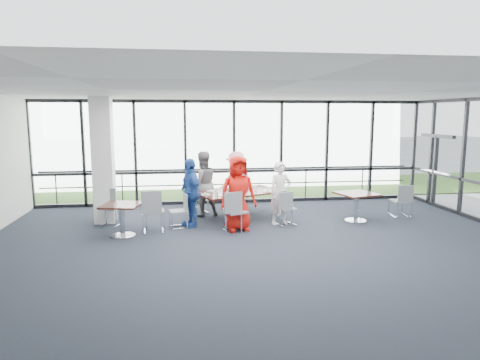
{
  "coord_description": "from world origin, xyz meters",
  "views": [
    {
      "loc": [
        -1.66,
        -8.16,
        2.74
      ],
      "look_at": [
        -0.16,
        2.51,
        1.1
      ],
      "focal_mm": 32.0,
      "sensor_mm": 36.0,
      "label": 1
    }
  ],
  "objects": [
    {
      "name": "menu_a",
      "position": [
        -0.18,
        2.27,
        0.75
      ],
      "size": [
        0.32,
        0.35,
        0.0
      ],
      "primitive_type": "cube",
      "rotation": [
        0.0,
        0.0,
        1.01
      ],
      "color": "silver",
      "rests_on": "main_table"
    },
    {
      "name": "plate_fr",
      "position": [
        0.24,
        3.36,
        0.76
      ],
      "size": [
        0.24,
        0.24,
        0.01
      ],
      "primitive_type": "cylinder",
      "color": "white",
      "rests_on": "main_table"
    },
    {
      "name": "hangar_main",
      "position": [
        4.0,
        32.0,
        3.0
      ],
      "size": [
        24.0,
        10.0,
        6.0
      ],
      "primitive_type": "cube",
      "color": "silver",
      "rests_on": "ground"
    },
    {
      "name": "tumbler_b",
      "position": [
        0.28,
        2.73,
        0.82
      ],
      "size": [
        0.07,
        0.07,
        0.14
      ],
      "primitive_type": "cylinder",
      "color": "white",
      "rests_on": "main_table"
    },
    {
      "name": "chair_main_fr",
      "position": [
        -0.16,
        3.96,
        0.49
      ],
      "size": [
        0.65,
        0.65,
        0.99
      ],
      "primitive_type": null,
      "rotation": [
        0.0,
        0.0,
        3.64
      ],
      "color": "gray",
      "rests_on": "ground"
    },
    {
      "name": "ketchup_bottle",
      "position": [
        -0.16,
        2.9,
        0.84
      ],
      "size": [
        0.06,
        0.06,
        0.18
      ],
      "primitive_type": "cylinder",
      "color": "#B31029",
      "rests_on": "main_table"
    },
    {
      "name": "structural_column",
      "position": [
        -3.6,
        3.0,
        1.6
      ],
      "size": [
        0.5,
        0.5,
        3.2
      ],
      "primitive_type": "cube",
      "color": "white",
      "rests_on": "ground"
    },
    {
      "name": "menu_b",
      "position": [
        0.88,
        2.92,
        0.75
      ],
      "size": [
        0.32,
        0.26,
        0.0
      ],
      "primitive_type": "cube",
      "rotation": [
        0.0,
        0.0,
        -0.21
      ],
      "color": "silver",
      "rests_on": "main_table"
    },
    {
      "name": "diner_far_right",
      "position": [
        -0.07,
        3.88,
        0.85
      ],
      "size": [
        1.24,
        0.96,
        1.71
      ],
      "primitive_type": "imported",
      "rotation": [
        0.0,
        0.0,
        3.55
      ],
      "color": "pink",
      "rests_on": "ground"
    },
    {
      "name": "green_bottle",
      "position": [
        -0.08,
        2.88,
        0.85
      ],
      "size": [
        0.05,
        0.05,
        0.2
      ],
      "primitive_type": "cylinder",
      "color": "#23692F",
      "rests_on": "main_table"
    },
    {
      "name": "tumbler_d",
      "position": [
        -0.78,
        2.41,
        0.82
      ],
      "size": [
        0.07,
        0.07,
        0.15
      ],
      "primitive_type": "cylinder",
      "color": "white",
      "rests_on": "main_table"
    },
    {
      "name": "tumbler_c",
      "position": [
        -0.24,
        3.09,
        0.83
      ],
      "size": [
        0.08,
        0.08,
        0.15
      ],
      "primitive_type": "cylinder",
      "color": "white",
      "rests_on": "main_table"
    },
    {
      "name": "plate_fl",
      "position": [
        -0.87,
        2.94,
        0.76
      ],
      "size": [
        0.24,
        0.24,
        0.01
      ],
      "primitive_type": "cylinder",
      "color": "white",
      "rests_on": "main_table"
    },
    {
      "name": "plate_nr",
      "position": [
        0.6,
        2.68,
        0.76
      ],
      "size": [
        0.27,
        0.27,
        0.01
      ],
      "primitive_type": "cylinder",
      "color": "white",
      "rests_on": "main_table"
    },
    {
      "name": "chair_spare_la",
      "position": [
        -2.32,
        1.87,
        0.5
      ],
      "size": [
        0.52,
        0.52,
        0.99
      ],
      "primitive_type": null,
      "rotation": [
        0.0,
        0.0,
        0.08
      ],
      "color": "gray",
      "rests_on": "ground"
    },
    {
      "name": "grass_strip",
      "position": [
        0.0,
        8.0,
        0.01
      ],
      "size": [
        80.0,
        5.0,
        0.01
      ],
      "primitive_type": "cube",
      "color": "#3B5C26",
      "rests_on": "ground"
    },
    {
      "name": "chair_main_fl",
      "position": [
        -1.14,
        3.69,
        0.43
      ],
      "size": [
        0.54,
        0.54,
        0.86
      ],
      "primitive_type": null,
      "rotation": [
        0.0,
        0.0,
        3.5
      ],
      "color": "gray",
      "rests_on": "ground"
    },
    {
      "name": "chair_main_nr",
      "position": [
        0.94,
        2.05,
        0.42
      ],
      "size": [
        0.53,
        0.53,
        0.85
      ],
      "primitive_type": null,
      "rotation": [
        0.0,
        0.0,
        0.32
      ],
      "color": "gray",
      "rests_on": "ground"
    },
    {
      "name": "condiment_caddy",
      "position": [
        -0.08,
        2.93,
        0.77
      ],
      "size": [
        0.1,
        0.07,
        0.04
      ],
      "primitive_type": "cube",
      "color": "black",
      "rests_on": "main_table"
    },
    {
      "name": "plate_end",
      "position": [
        -1.04,
        2.44,
        0.76
      ],
      "size": [
        0.24,
        0.24,
        0.01
      ],
      "primitive_type": "cylinder",
      "color": "white",
      "rests_on": "main_table"
    },
    {
      "name": "menu_c",
      "position": [
        -0.14,
        3.3,
        0.75
      ],
      "size": [
        0.33,
        0.32,
        0.0
      ],
      "primitive_type": "cube",
      "rotation": [
        0.0,
        0.0,
        0.67
      ],
      "color": "silver",
      "rests_on": "main_table"
    },
    {
      "name": "diner_near_left",
      "position": [
        -0.32,
        1.75,
        0.9
      ],
      "size": [
        0.95,
        0.7,
        1.79
      ],
      "primitive_type": "imported",
      "rotation": [
        0.0,
        0.0,
        0.15
      ],
      "color": "red",
      "rests_on": "ground"
    },
    {
      "name": "guard_rail",
      "position": [
        0.0,
        5.6,
        0.5
      ],
      "size": [
        12.0,
        0.06,
        0.06
      ],
      "primitive_type": "cylinder",
      "rotation": [
        0.0,
        1.57,
        0.0
      ],
      "color": "#2D2D33",
      "rests_on": "ground"
    },
    {
      "name": "exit_door",
      "position": [
        6.0,
        3.75,
        1.05
      ],
      "size": [
        0.12,
        1.6,
        2.1
      ],
      "primitive_type": "cube",
      "color": "black",
      "rests_on": "ground"
    },
    {
      "name": "curtain_wall_back",
      "position": [
        0.0,
        5.0,
        1.6
      ],
      "size": [
        12.0,
        0.1,
        3.2
      ],
      "primitive_type": "cube",
      "color": "white",
      "rests_on": "ground"
    },
    {
      "name": "chair_main_end",
      "position": [
        -1.74,
        2.17,
        0.41
      ],
      "size": [
        0.48,
        0.48,
        0.83
      ],
      "primitive_type": null,
      "rotation": [
        0.0,
        0.0,
        -1.38
      ],
      "color": "gray",
      "rests_on": "ground"
    },
    {
      "name": "diner_far_left",
      "position": [
        -1.08,
        3.36,
        0.89
      ],
      "size": [
        0.98,
        0.75,
        1.77
      ],
      "primitive_type": "imported",
      "rotation": [
        0.0,
        0.0,
        3.43
      ],
      "color": "slate",
      "rests_on": "ground"
    },
    {
      "name": "side_table_right",
      "position": [
        2.84,
        2.17,
        0.64
      ],
      "size": [
        1.11,
        1.11,
        0.75
      ],
      "rotation": [
        0.0,
        0.0,
        0.25
      ],
      "color": "#35160F",
      "rests_on": "ground"
    },
    {
      "name": "ceiling",
      "position": [
        0.0,
        0.0,
        3.2
      ],
      "size": [
        12.0,
        10.0,
        0.04
      ],
      "primitive_type": "cube",
      "color": "white",
      "rests_on": "ground"
    },
    {
      "name": "chair_spare_r",
      "position": [
        4.22,
        2.48,
        0.44
      ],
      "size": [
        0.49,
        0.49,
        0.87
      ],
      "primitive_type": null,
      "rotation": [
        0.0,
        0.0,
        -0.15
      ],
      "color": "gray",
      "rests_on": "ground"
    },
    {
      "name": "wall_front",
      "position": [
        0.0,
        -5.0,
        1.6
      ],
      "size": [
        12.0,
        0.1,
        3.2
      ],
      "primitive_type": "cube",
      "color": "silver",
      "rests_on": "ground"
    },
    {
      "name": "floor",
      "position": [
        0.0,
        0.0,
        -0.01
      ],
      "size": [
        12.0,
        10.0,
        0.02
      ],
      "primitive_type": "cube",
      "color": "#212731",
      "rests_on": "ground"
    },
    {
      "name": "tumbler_a",
      "position": [
        -0.33,
        2.43,
        0.81
      ],
      "size": [
        0.06,
        0.06,
        0.13
      ],
      "primitive_type": "cylinder",
      "color": "white",
      "rests_on": "main_table"
    },
    {
      "name": "main_table",
      "position": [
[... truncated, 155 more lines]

